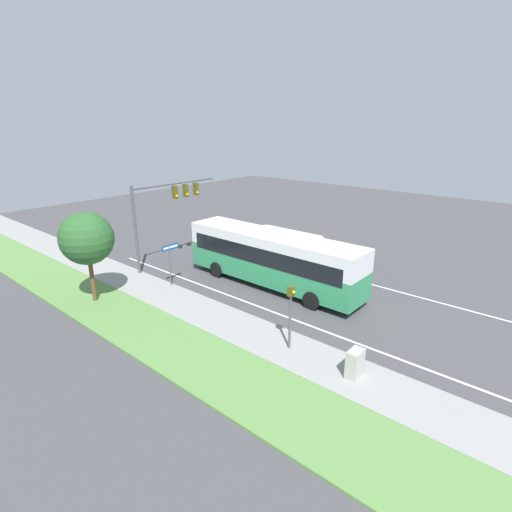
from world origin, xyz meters
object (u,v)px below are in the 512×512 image
(signal_gantry, at_px, (165,204))
(street_sign, at_px, (170,257))
(utility_cabinet, at_px, (355,363))
(bus, at_px, (273,256))
(pedestrian_signal, at_px, (290,308))

(signal_gantry, height_order, street_sign, signal_gantry)
(utility_cabinet, bearing_deg, street_sign, 84.86)
(bus, relative_size, signal_gantry, 1.69)
(pedestrian_signal, distance_m, street_sign, 10.05)
(street_sign, distance_m, utility_cabinet, 13.37)
(utility_cabinet, bearing_deg, pedestrian_signal, 89.29)
(bus, height_order, pedestrian_signal, bus)
(utility_cabinet, bearing_deg, bus, 57.41)
(bus, bearing_deg, pedestrian_signal, -135.72)
(bus, distance_m, pedestrian_signal, 7.60)
(signal_gantry, distance_m, utility_cabinet, 17.54)
(bus, distance_m, utility_cabinet, 10.25)
(pedestrian_signal, relative_size, street_sign, 1.10)
(utility_cabinet, bearing_deg, signal_gantry, 77.52)
(signal_gantry, bearing_deg, pedestrian_signal, -105.22)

